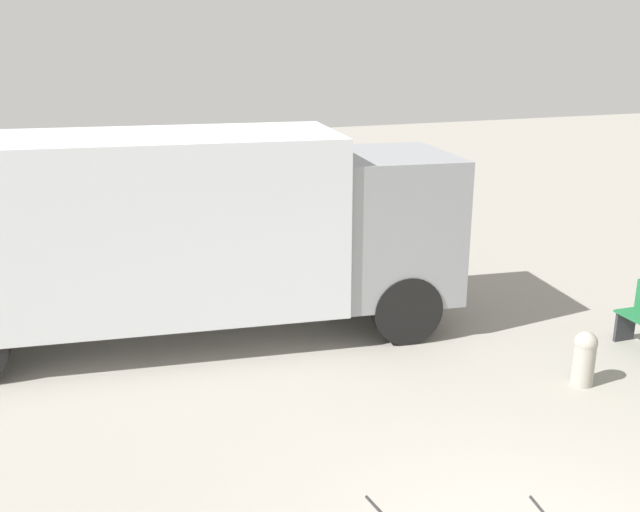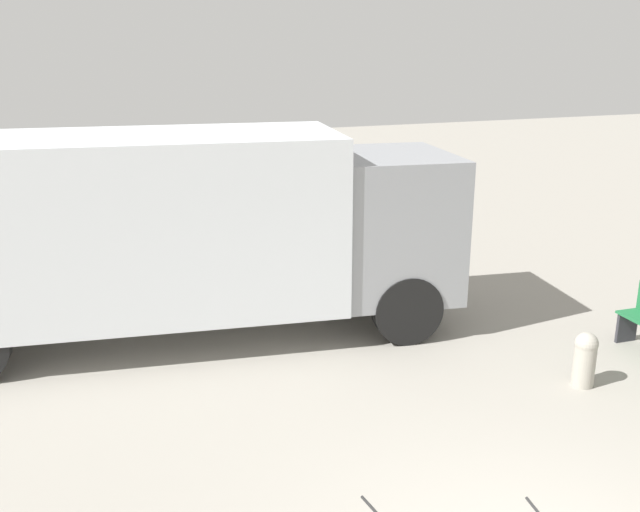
% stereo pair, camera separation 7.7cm
% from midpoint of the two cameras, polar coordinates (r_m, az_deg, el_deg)
% --- Properties ---
extents(delivery_truck, '(8.60, 3.27, 3.04)m').
position_cam_midpoint_polar(delivery_truck, '(10.46, -12.63, 2.24)').
color(delivery_truck, silver).
rests_on(delivery_truck, ground).
extents(bollard_near_bench, '(0.30, 0.30, 0.73)m').
position_cam_midpoint_polar(bollard_near_bench, '(9.82, 20.18, -7.52)').
color(bollard_near_bench, '#9E998C').
rests_on(bollard_near_bench, ground).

